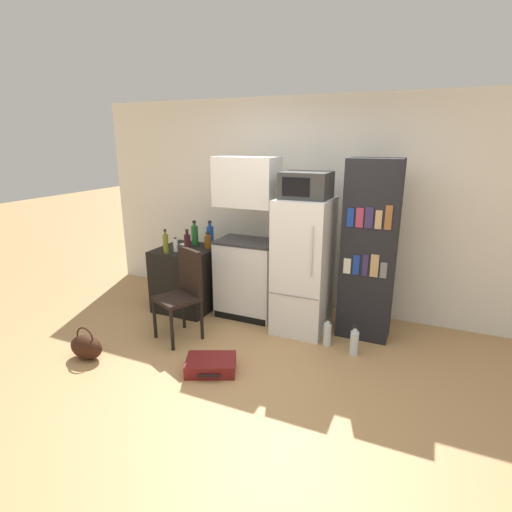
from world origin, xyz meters
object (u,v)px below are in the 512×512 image
(refrigerator, at_px, (303,266))
(bottle_blue_soda, at_px, (210,235))
(bottle_wine_dark, at_px, (187,243))
(suitcase_large_flat, at_px, (211,365))
(side_table, at_px, (187,278))
(kitchen_hutch, at_px, (247,247))
(bottle_amber_beer, at_px, (208,242))
(bottle_olive_oil, at_px, (166,243))
(bottle_green_tall, at_px, (195,235))
(water_bottle_middle, at_px, (327,333))
(microwave, at_px, (306,185))
(bookshelf, at_px, (369,251))
(bowl, at_px, (185,245))
(handbag, at_px, (86,347))
(bottle_clear_short, at_px, (176,246))
(water_bottle_front, at_px, (354,342))
(chair, at_px, (184,287))

(refrigerator, bearing_deg, bottle_blue_soda, 169.87)
(bottle_wine_dark, bearing_deg, suitcase_large_flat, -49.03)
(refrigerator, bearing_deg, suitcase_large_flat, -112.36)
(side_table, bearing_deg, kitchen_hutch, 8.22)
(bottle_amber_beer, distance_m, bottle_olive_oil, 0.52)
(bottle_green_tall, distance_m, water_bottle_middle, 2.08)
(microwave, relative_size, bottle_wine_dark, 1.72)
(bookshelf, xyz_separation_m, bottle_amber_beer, (-1.94, -0.04, -0.09))
(bottle_wine_dark, relative_size, bottle_amber_beer, 1.42)
(bookshelf, relative_size, suitcase_large_flat, 3.48)
(microwave, bearing_deg, bottle_amber_beer, 175.68)
(bottle_olive_oil, distance_m, water_bottle_middle, 2.13)
(suitcase_large_flat, bearing_deg, bottle_blue_soda, 95.39)
(bottle_olive_oil, bearing_deg, bowl, 84.87)
(bookshelf, height_order, water_bottle_middle, bookshelf)
(bookshelf, bearing_deg, bottle_blue_soda, 177.08)
(kitchen_hutch, height_order, bottle_wine_dark, kitchen_hutch)
(bottle_amber_beer, height_order, handbag, bottle_amber_beer)
(microwave, xyz_separation_m, bottle_wine_dark, (-1.38, -0.20, -0.72))
(bottle_olive_oil, relative_size, bottle_clear_short, 1.69)
(bowl, bearing_deg, bottle_amber_beer, 10.16)
(bookshelf, xyz_separation_m, bottle_olive_oil, (-2.28, -0.44, -0.05))
(kitchen_hutch, height_order, bottle_green_tall, kitchen_hutch)
(refrigerator, xyz_separation_m, bottle_blue_soda, (-1.32, 0.24, 0.17))
(microwave, distance_m, bottle_blue_soda, 1.52)
(bottle_blue_soda, bearing_deg, water_bottle_middle, -16.86)
(refrigerator, xyz_separation_m, bottle_olive_oil, (-1.61, -0.30, 0.16))
(bottle_olive_oil, height_order, bottle_blue_soda, bottle_blue_soda)
(bottle_amber_beer, bearing_deg, water_bottle_front, -13.11)
(side_table, bearing_deg, refrigerator, 1.12)
(bottle_amber_beer, xyz_separation_m, water_bottle_front, (1.94, -0.45, -0.74))
(microwave, distance_m, bottle_clear_short, 1.74)
(refrigerator, xyz_separation_m, bottle_green_tall, (-1.50, 0.16, 0.17))
(refrigerator, height_order, suitcase_large_flat, refrigerator)
(kitchen_hutch, xyz_separation_m, water_bottle_front, (1.39, -0.44, -0.72))
(bottle_olive_oil, bearing_deg, bottle_amber_beer, 49.76)
(refrigerator, height_order, bottle_wine_dark, refrigerator)
(side_table, height_order, bottle_blue_soda, bottle_blue_soda)
(bottle_green_tall, height_order, chair, bottle_green_tall)
(bottle_wine_dark, distance_m, suitcase_large_flat, 1.58)
(bottle_wine_dark, relative_size, bottle_clear_short, 1.68)
(microwave, height_order, suitcase_large_flat, microwave)
(refrigerator, relative_size, bookshelf, 0.78)
(handbag, bearing_deg, bottle_olive_oil, 83.99)
(bottle_wine_dark, distance_m, bottle_green_tall, 0.38)
(microwave, bearing_deg, chair, -147.46)
(refrigerator, height_order, water_bottle_middle, refrigerator)
(chair, bearing_deg, bottle_green_tall, 138.82)
(kitchen_hutch, relative_size, refrigerator, 1.28)
(bottle_blue_soda, bearing_deg, bookshelf, -2.92)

